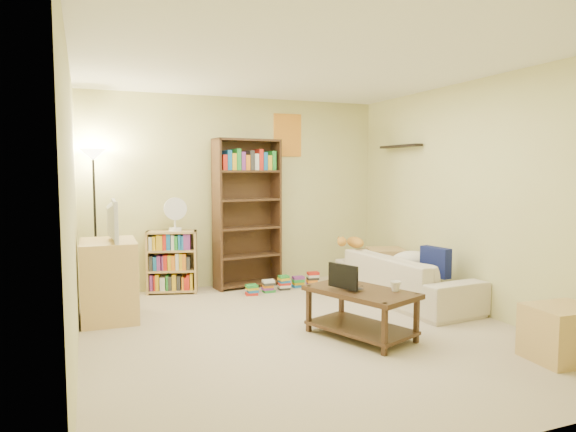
{
  "coord_description": "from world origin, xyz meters",
  "views": [
    {
      "loc": [
        -1.91,
        -4.38,
        1.53
      ],
      "look_at": [
        0.11,
        0.68,
        1.05
      ],
      "focal_mm": 32.0,
      "sensor_mm": 36.0,
      "label": 1
    }
  ],
  "objects_px": {
    "side_table": "(385,268)",
    "end_cabinet": "(562,333)",
    "mug": "(395,286)",
    "tv_stand": "(109,280)",
    "coffee_table": "(361,306)",
    "floor_lamp": "(94,180)",
    "desk_fan": "(175,213)",
    "tabby_cat": "(353,242)",
    "tall_bookshelf": "(247,210)",
    "short_bookshelf": "(172,262)",
    "laptop": "(353,287)",
    "television": "(107,220)",
    "sofa": "(405,278)"
  },
  "relations": [
    {
      "from": "sofa",
      "to": "tv_stand",
      "type": "height_order",
      "value": "tv_stand"
    },
    {
      "from": "laptop",
      "to": "tv_stand",
      "type": "xyz_separation_m",
      "value": [
        -2.08,
        1.42,
        -0.05
      ]
    },
    {
      "from": "desk_fan",
      "to": "tabby_cat",
      "type": "bearing_deg",
      "value": -18.08
    },
    {
      "from": "tall_bookshelf",
      "to": "short_bookshelf",
      "type": "bearing_deg",
      "value": 171.57
    },
    {
      "from": "sofa",
      "to": "short_bookshelf",
      "type": "height_order",
      "value": "short_bookshelf"
    },
    {
      "from": "laptop",
      "to": "floor_lamp",
      "type": "distance_m",
      "value": 3.32
    },
    {
      "from": "desk_fan",
      "to": "floor_lamp",
      "type": "relative_size",
      "value": 0.23
    },
    {
      "from": "mug",
      "to": "tv_stand",
      "type": "relative_size",
      "value": 0.16
    },
    {
      "from": "tv_stand",
      "to": "floor_lamp",
      "type": "height_order",
      "value": "floor_lamp"
    },
    {
      "from": "laptop",
      "to": "tall_bookshelf",
      "type": "bearing_deg",
      "value": -0.27
    },
    {
      "from": "sofa",
      "to": "coffee_table",
      "type": "bearing_deg",
      "value": 125.48
    },
    {
      "from": "laptop",
      "to": "mug",
      "type": "bearing_deg",
      "value": -136.88
    },
    {
      "from": "laptop",
      "to": "end_cabinet",
      "type": "bearing_deg",
      "value": -140.79
    },
    {
      "from": "tall_bookshelf",
      "to": "desk_fan",
      "type": "distance_m",
      "value": 0.94
    },
    {
      "from": "coffee_table",
      "to": "floor_lamp",
      "type": "bearing_deg",
      "value": 111.63
    },
    {
      "from": "mug",
      "to": "tv_stand",
      "type": "xyz_separation_m",
      "value": [
        -2.38,
        1.66,
        -0.08
      ]
    },
    {
      "from": "coffee_table",
      "to": "side_table",
      "type": "xyz_separation_m",
      "value": [
        1.3,
        1.63,
        -0.03
      ]
    },
    {
      "from": "short_bookshelf",
      "to": "end_cabinet",
      "type": "bearing_deg",
      "value": -38.55
    },
    {
      "from": "sofa",
      "to": "mug",
      "type": "bearing_deg",
      "value": 137.5
    },
    {
      "from": "coffee_table",
      "to": "side_table",
      "type": "distance_m",
      "value": 2.08
    },
    {
      "from": "desk_fan",
      "to": "side_table",
      "type": "distance_m",
      "value": 2.79
    },
    {
      "from": "floor_lamp",
      "to": "desk_fan",
      "type": "bearing_deg",
      "value": -2.57
    },
    {
      "from": "tall_bookshelf",
      "to": "tabby_cat",
      "type": "bearing_deg",
      "value": -38.98
    },
    {
      "from": "short_bookshelf",
      "to": "floor_lamp",
      "type": "relative_size",
      "value": 0.44
    },
    {
      "from": "coffee_table",
      "to": "short_bookshelf",
      "type": "distance_m",
      "value": 2.74
    },
    {
      "from": "tv_stand",
      "to": "side_table",
      "type": "bearing_deg",
      "value": 3.33
    },
    {
      "from": "sofa",
      "to": "tabby_cat",
      "type": "height_order",
      "value": "tabby_cat"
    },
    {
      "from": "mug",
      "to": "tv_stand",
      "type": "distance_m",
      "value": 2.9
    },
    {
      "from": "tabby_cat",
      "to": "tall_bookshelf",
      "type": "distance_m",
      "value": 1.44
    },
    {
      "from": "television",
      "to": "tall_bookshelf",
      "type": "xyz_separation_m",
      "value": [
        1.77,
        0.88,
        0.0
      ]
    },
    {
      "from": "short_bookshelf",
      "to": "coffee_table",
      "type": "bearing_deg",
      "value": -45.57
    },
    {
      "from": "side_table",
      "to": "end_cabinet",
      "type": "xyz_separation_m",
      "value": [
        -0.07,
        -2.74,
        -0.04
      ]
    },
    {
      "from": "tall_bookshelf",
      "to": "end_cabinet",
      "type": "bearing_deg",
      "value": -73.17
    },
    {
      "from": "laptop",
      "to": "floor_lamp",
      "type": "bearing_deg",
      "value": 35.39
    },
    {
      "from": "tabby_cat",
      "to": "short_bookshelf",
      "type": "distance_m",
      "value": 2.29
    },
    {
      "from": "tall_bookshelf",
      "to": "floor_lamp",
      "type": "relative_size",
      "value": 1.09
    },
    {
      "from": "laptop",
      "to": "television",
      "type": "relative_size",
      "value": 0.44
    },
    {
      "from": "tabby_cat",
      "to": "coffee_table",
      "type": "height_order",
      "value": "tabby_cat"
    },
    {
      "from": "coffee_table",
      "to": "desk_fan",
      "type": "height_order",
      "value": "desk_fan"
    },
    {
      "from": "mug",
      "to": "laptop",
      "type": "bearing_deg",
      "value": 141.01
    },
    {
      "from": "laptop",
      "to": "tall_bookshelf",
      "type": "distance_m",
      "value": 2.39
    },
    {
      "from": "short_bookshelf",
      "to": "side_table",
      "type": "distance_m",
      "value": 2.74
    },
    {
      "from": "mug",
      "to": "side_table",
      "type": "bearing_deg",
      "value": 59.92
    },
    {
      "from": "tall_bookshelf",
      "to": "floor_lamp",
      "type": "distance_m",
      "value": 1.91
    },
    {
      "from": "tv_stand",
      "to": "floor_lamp",
      "type": "distance_m",
      "value": 1.36
    },
    {
      "from": "sofa",
      "to": "end_cabinet",
      "type": "bearing_deg",
      "value": 178.21
    },
    {
      "from": "floor_lamp",
      "to": "end_cabinet",
      "type": "relative_size",
      "value": 3.37
    },
    {
      "from": "side_table",
      "to": "short_bookshelf",
      "type": "bearing_deg",
      "value": 163.93
    },
    {
      "from": "mug",
      "to": "tall_bookshelf",
      "type": "relative_size",
      "value": 0.07
    },
    {
      "from": "coffee_table",
      "to": "short_bookshelf",
      "type": "bearing_deg",
      "value": 97.9
    }
  ]
}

